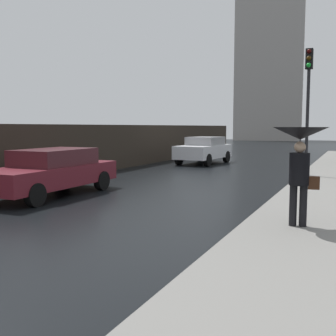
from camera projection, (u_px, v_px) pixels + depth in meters
sidewalk_strip at (255, 317)px, 4.15m from camera, size 2.20×60.00×0.14m
car_white_near_kerb at (204, 150)px, 22.26m from camera, size 2.09×4.14×1.45m
car_maroon_mid_road at (51, 171)px, 11.89m from camera, size 1.82×4.56×1.35m
pedestrian_with_umbrella_near at (300, 149)px, 7.54m from camera, size 1.00×1.00×1.85m
traffic_light at (308, 89)px, 15.43m from camera, size 0.26×0.39×4.77m
distant_tower at (271, 68)px, 61.54m from camera, size 10.47×10.66×21.70m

